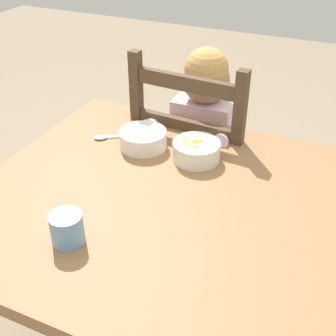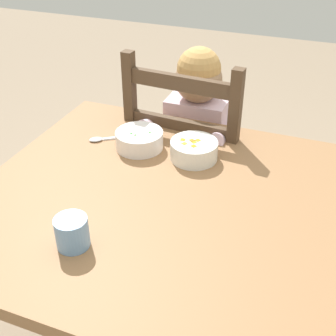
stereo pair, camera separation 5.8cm
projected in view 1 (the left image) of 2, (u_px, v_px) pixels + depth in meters
dining_table at (179, 231)px, 1.24m from camera, size 1.13×0.93×0.72m
dining_chair at (199, 172)px, 1.76m from camera, size 0.45×0.45×0.96m
child_figure at (201, 135)px, 1.66m from camera, size 0.32×0.31×0.96m
bowl_of_peas at (143, 139)px, 1.41m from camera, size 0.15×0.15×0.06m
bowl_of_carrots at (196, 150)px, 1.35m from camera, size 0.15×0.15×0.06m
spoon at (107, 137)px, 1.47m from camera, size 0.12×0.10×0.01m
drinking_cup at (67, 229)px, 1.03m from camera, size 0.08×0.08×0.08m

